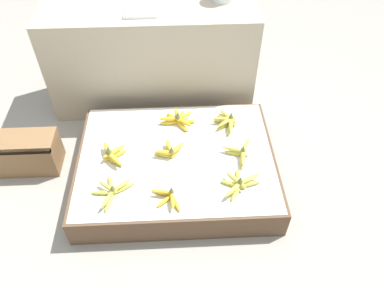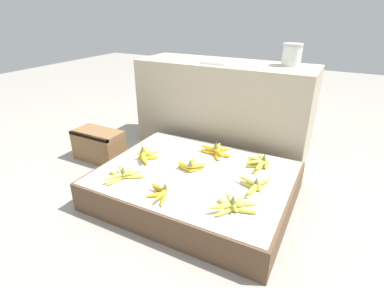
{
  "view_description": "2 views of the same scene",
  "coord_description": "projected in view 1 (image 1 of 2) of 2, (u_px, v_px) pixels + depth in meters",
  "views": [
    {
      "loc": [
        0.02,
        -1.52,
        1.87
      ],
      "look_at": [
        0.1,
        0.07,
        0.21
      ],
      "focal_mm": 35.0,
      "sensor_mm": 36.0,
      "label": 1
    },
    {
      "loc": [
        0.74,
        -1.46,
        1.14
      ],
      "look_at": [
        -0.03,
        0.01,
        0.38
      ],
      "focal_mm": 28.0,
      "sensor_mm": 36.0,
      "label": 2
    }
  ],
  "objects": [
    {
      "name": "banana_bunch_front_left",
      "position": [
        112.0,
        191.0,
        2.04
      ],
      "size": [
        0.25,
        0.25,
        0.09
      ],
      "color": "gold",
      "rests_on": "display_platform"
    },
    {
      "name": "banana_bunch_middle_left",
      "position": [
        112.0,
        154.0,
        2.22
      ],
      "size": [
        0.16,
        0.2,
        0.11
      ],
      "color": "gold",
      "rests_on": "display_platform"
    },
    {
      "name": "banana_bunch_front_midleft",
      "position": [
        168.0,
        197.0,
        2.02
      ],
      "size": [
        0.17,
        0.16,
        0.08
      ],
      "color": "gold",
      "rests_on": "display_platform"
    },
    {
      "name": "foam_tray_white",
      "position": [
        141.0,
        11.0,
        2.36
      ],
      "size": [
        0.21,
        0.19,
        0.02
      ],
      "color": "white",
      "rests_on": "back_vendor_table"
    },
    {
      "name": "back_vendor_table",
      "position": [
        152.0,
        57.0,
        2.68
      ],
      "size": [
        1.43,
        0.48,
        0.74
      ],
      "color": "tan",
      "rests_on": "ground_plane"
    },
    {
      "name": "ground_plane",
      "position": [
        177.0,
        176.0,
        2.4
      ],
      "size": [
        10.0,
        10.0,
        0.0
      ],
      "primitive_type": "plane",
      "color": "gray"
    },
    {
      "name": "banana_bunch_middle_midright",
      "position": [
        241.0,
        152.0,
        2.24
      ],
      "size": [
        0.19,
        0.24,
        0.09
      ],
      "color": "gold",
      "rests_on": "display_platform"
    },
    {
      "name": "banana_bunch_front_midright",
      "position": [
        239.0,
        184.0,
        2.08
      ],
      "size": [
        0.24,
        0.23,
        0.09
      ],
      "color": "gold",
      "rests_on": "display_platform"
    },
    {
      "name": "display_platform",
      "position": [
        177.0,
        166.0,
        2.33
      ],
      "size": [
        1.19,
        0.93,
        0.19
      ],
      "color": "brown",
      "rests_on": "ground_plane"
    },
    {
      "name": "banana_bunch_middle_midleft",
      "position": [
        170.0,
        150.0,
        2.25
      ],
      "size": [
        0.19,
        0.14,
        0.1
      ],
      "color": "gold",
      "rests_on": "display_platform"
    },
    {
      "name": "banana_bunch_back_midleft",
      "position": [
        178.0,
        119.0,
        2.44
      ],
      "size": [
        0.24,
        0.21,
        0.1
      ],
      "color": "gold",
      "rests_on": "display_platform"
    },
    {
      "name": "banana_bunch_back_midright",
      "position": [
        227.0,
        121.0,
        2.43
      ],
      "size": [
        0.16,
        0.23,
        0.1
      ],
      "color": "gold",
      "rests_on": "display_platform"
    },
    {
      "name": "wooden_crate",
      "position": [
        27.0,
        153.0,
        2.37
      ],
      "size": [
        0.39,
        0.21,
        0.24
      ],
      "color": "olive",
      "rests_on": "ground_plane"
    }
  ]
}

